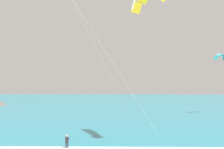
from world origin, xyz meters
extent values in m
cube|color=teal|center=(0.00, 73.12, 0.10)|extent=(200.00, 120.00, 0.20)
cube|color=black|center=(-5.64, 15.41, 0.07)|extent=(0.16, 0.06, 0.04)
cylinder|color=#232328|center=(-5.74, 15.15, 0.42)|extent=(0.14, 0.14, 0.84)
cylinder|color=#232328|center=(-5.54, 15.16, 0.42)|extent=(0.14, 0.14, 0.84)
cube|color=#232328|center=(-5.64, 15.16, 1.14)|extent=(0.34, 0.21, 0.60)
sphere|color=tan|center=(-5.64, 15.16, 1.58)|extent=(0.22, 0.22, 0.22)
cylinder|color=#232328|center=(-5.83, 15.31, 1.19)|extent=(0.10, 0.51, 0.22)
cylinder|color=#232328|center=(-5.47, 15.32, 1.19)|extent=(0.10, 0.51, 0.22)
cylinder|color=black|center=(-5.65, 15.54, 1.19)|extent=(0.55, 0.05, 0.04)
cube|color=#3F3F42|center=(-5.65, 15.28, 0.92)|extent=(0.12, 0.08, 0.10)
cube|color=yellow|center=(2.55, 21.78, 17.64)|extent=(1.58, 1.02, 1.67)
cube|color=white|center=(2.10, 21.59, 17.93)|extent=(0.54, 0.90, 1.32)
cylinder|color=#B2B2B7|center=(-0.42, 16.04, 9.42)|extent=(10.46, 1.02, 16.45)
cylinder|color=#B2B2B7|center=(-1.54, 18.66, 9.42)|extent=(8.21, 6.27, 16.45)
cube|color=teal|center=(21.91, 45.21, 12.79)|extent=(1.10, 0.83, 1.01)
cube|color=white|center=(21.72, 45.45, 12.96)|extent=(0.53, 0.46, 0.81)
cube|color=teal|center=(22.67, 45.50, 13.41)|extent=(1.21, 1.06, 0.80)
cube|color=white|center=(22.48, 45.73, 13.58)|extent=(0.71, 0.63, 0.53)
cube|color=teal|center=(23.49, 46.05, 13.63)|extent=(1.21, 1.18, 0.41)
cube|color=white|center=(23.30, 46.29, 13.80)|extent=(0.79, 0.68, 0.13)
cube|color=teal|center=(24.19, 46.75, 13.41)|extent=(1.06, 1.17, 0.80)
cube|color=white|center=(24.00, 46.99, 13.58)|extent=(0.72, 0.61, 0.53)
cube|color=teal|center=(24.61, 47.44, 12.79)|extent=(0.78, 1.07, 1.01)
cube|color=white|center=(24.42, 47.68, 12.96)|extent=(0.51, 0.46, 0.81)
camera|label=1|loc=(-0.11, -14.32, 7.62)|focal=42.74mm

